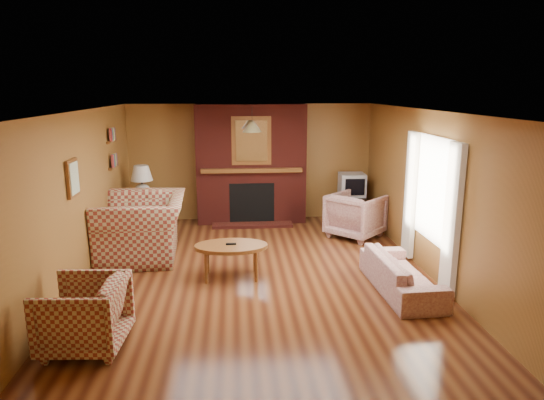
{
  "coord_description": "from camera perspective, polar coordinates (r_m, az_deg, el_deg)",
  "views": [
    {
      "loc": [
        -0.34,
        -6.76,
        2.7
      ],
      "look_at": [
        0.24,
        0.6,
        1.0
      ],
      "focal_mm": 32.0,
      "sensor_mm": 36.0,
      "label": 1
    }
  ],
  "objects": [
    {
      "name": "side_table",
      "position": [
        9.68,
        -14.82,
        -1.81
      ],
      "size": [
        0.48,
        0.48,
        0.6
      ],
      "primitive_type": "cube",
      "rotation": [
        0.0,
        0.0,
        0.06
      ],
      "color": "brown",
      "rests_on": "floor"
    },
    {
      "name": "wall_back",
      "position": [
        10.13,
        -2.52,
        4.46
      ],
      "size": [
        6.5,
        0.0,
        6.5
      ],
      "primitive_type": "plane",
      "rotation": [
        1.57,
        0.0,
        0.0
      ],
      "color": "#9C6630",
      "rests_on": "floor"
    },
    {
      "name": "floral_armchair",
      "position": [
        9.1,
        9.8,
        -1.79
      ],
      "size": [
        1.25,
        1.25,
        0.81
      ],
      "primitive_type": "imported",
      "rotation": [
        0.0,
        0.0,
        2.35
      ],
      "color": "beige",
      "rests_on": "floor"
    },
    {
      "name": "floor",
      "position": [
        7.29,
        -1.5,
        -8.77
      ],
      "size": [
        6.5,
        6.5,
        0.0
      ],
      "primitive_type": "plane",
      "color": "#411C0E",
      "rests_on": "ground"
    },
    {
      "name": "crt_tv",
      "position": [
        10.03,
        9.39,
        1.79
      ],
      "size": [
        0.52,
        0.52,
        0.46
      ],
      "color": "#B2B5BA",
      "rests_on": "tv_stand"
    },
    {
      "name": "window_right",
      "position": [
        7.3,
        18.13,
        -0.12
      ],
      "size": [
        0.1,
        1.85,
        2.0
      ],
      "color": "beige",
      "rests_on": "wall_right"
    },
    {
      "name": "fireplace",
      "position": [
        9.87,
        -2.46,
        4.12
      ],
      "size": [
        2.2,
        0.82,
        2.4
      ],
      "color": "#531712",
      "rests_on": "floor"
    },
    {
      "name": "bookshelf",
      "position": [
        8.97,
        -18.1,
        5.73
      ],
      "size": [
        0.09,
        0.55,
        0.71
      ],
      "color": "brown",
      "rests_on": "wall_left"
    },
    {
      "name": "coffee_table",
      "position": [
        7.07,
        -4.84,
        -5.66
      ],
      "size": [
        1.06,
        0.66,
        0.52
      ],
      "color": "brown",
      "rests_on": "floor"
    },
    {
      "name": "plaid_loveseat",
      "position": [
        8.16,
        -14.99,
        -3.09
      ],
      "size": [
        1.43,
        1.62,
        1.01
      ],
      "primitive_type": "imported",
      "rotation": [
        0.0,
        0.0,
        -1.52
      ],
      "color": "maroon",
      "rests_on": "floor"
    },
    {
      "name": "tv_stand",
      "position": [
        10.15,
        9.27,
        -1.01
      ],
      "size": [
        0.52,
        0.47,
        0.55
      ],
      "primitive_type": "cube",
      "rotation": [
        0.0,
        0.0,
        -0.03
      ],
      "color": "black",
      "rests_on": "floor"
    },
    {
      "name": "ceiling",
      "position": [
        6.77,
        -1.62,
        10.44
      ],
      "size": [
        6.5,
        6.5,
        0.0
      ],
      "primitive_type": "plane",
      "rotation": [
        3.14,
        0.0,
        0.0
      ],
      "color": "white",
      "rests_on": "wall_back"
    },
    {
      "name": "table_lamp",
      "position": [
        9.53,
        -15.06,
        2.16
      ],
      "size": [
        0.41,
        0.41,
        0.68
      ],
      "color": "silver",
      "rests_on": "side_table"
    },
    {
      "name": "wall_front",
      "position": [
        3.83,
        1.03,
        -10.09
      ],
      "size": [
        6.5,
        0.0,
        6.5
      ],
      "primitive_type": "plane",
      "rotation": [
        -1.57,
        0.0,
        0.0
      ],
      "color": "#9C6630",
      "rests_on": "floor"
    },
    {
      "name": "pendant_light",
      "position": [
        9.09,
        -2.35,
        8.56
      ],
      "size": [
        0.36,
        0.36,
        0.48
      ],
      "color": "black",
      "rests_on": "ceiling"
    },
    {
      "name": "wall_left",
      "position": [
        7.25,
        -21.7,
        0.11
      ],
      "size": [
        0.0,
        6.5,
        6.5
      ],
      "primitive_type": "plane",
      "rotation": [
        1.57,
        0.0,
        1.57
      ],
      "color": "#9C6630",
      "rests_on": "floor"
    },
    {
      "name": "wall_right",
      "position": [
        7.48,
        17.93,
        0.78
      ],
      "size": [
        0.0,
        6.5,
        6.5
      ],
      "primitive_type": "plane",
      "rotation": [
        1.57,
        0.0,
        -1.57
      ],
      "color": "#9C6630",
      "rests_on": "floor"
    },
    {
      "name": "botanical_print",
      "position": [
        6.89,
        -22.38,
        2.39
      ],
      "size": [
        0.05,
        0.4,
        0.5
      ],
      "color": "brown",
      "rests_on": "wall_left"
    },
    {
      "name": "plaid_armchair",
      "position": [
        5.59,
        -21.27,
        -12.46
      ],
      "size": [
        0.89,
        0.87,
        0.76
      ],
      "primitive_type": "imported",
      "rotation": [
        0.0,
        0.0,
        -1.64
      ],
      "color": "maroon",
      "rests_on": "floor"
    },
    {
      "name": "floral_sofa",
      "position": [
        6.89,
        14.98,
        -8.34
      ],
      "size": [
        0.73,
        1.71,
        0.49
      ],
      "primitive_type": "imported",
      "rotation": [
        0.0,
        0.0,
        1.61
      ],
      "color": "beige",
      "rests_on": "floor"
    }
  ]
}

